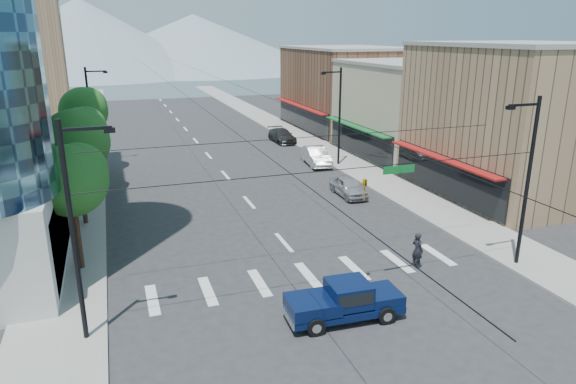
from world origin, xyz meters
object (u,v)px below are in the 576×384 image
object	(u,v)px
parked_car_mid	(316,156)
parked_car_far	(282,136)
pickup_truck	(344,300)
parked_car_near	(348,186)
pedestrian	(417,250)

from	to	relation	value
parked_car_mid	parked_car_far	size ratio (longest dim) A/B	1.00
pickup_truck	parked_car_near	bearing A→B (deg)	66.45
pedestrian	parked_car_far	bearing A→B (deg)	-20.46
parked_car_mid	parked_car_near	bearing A→B (deg)	-91.79
pedestrian	parked_car_far	xyz separation A→B (m)	(3.60, 33.41, -0.22)
parked_car_mid	parked_car_far	world-z (taller)	parked_car_mid
parked_car_near	parked_car_mid	size ratio (longest dim) A/B	0.84
pedestrian	parked_car_near	world-z (taller)	pedestrian
pickup_truck	pedestrian	xyz separation A→B (m)	(5.90, 3.50, 0.06)
pedestrian	parked_car_near	size ratio (longest dim) A/B	0.45
pedestrian	parked_car_mid	distance (m)	22.51
parked_car_near	parked_car_far	bearing A→B (deg)	86.85
pickup_truck	pedestrian	world-z (taller)	pedestrian
parked_car_mid	parked_car_far	xyz separation A→B (m)	(0.34, 11.14, -0.10)
pedestrian	parked_car_mid	xyz separation A→B (m)	(3.27, 22.27, -0.12)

